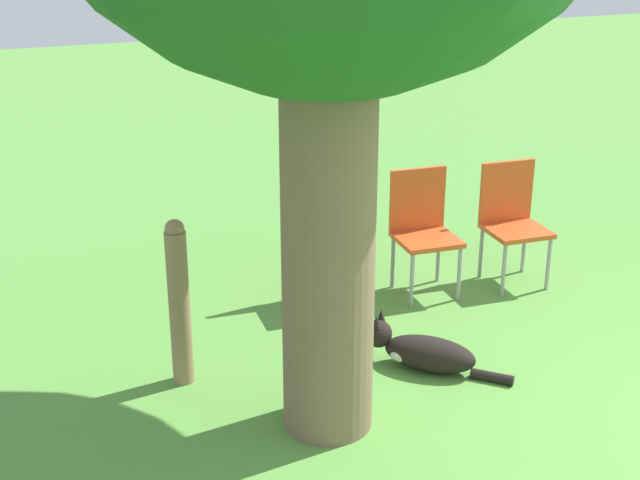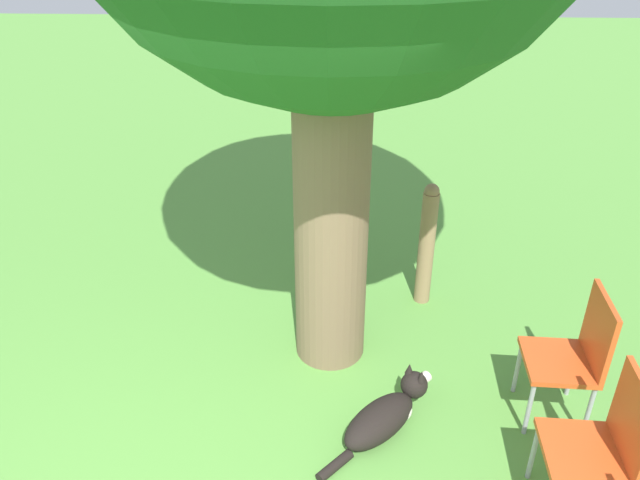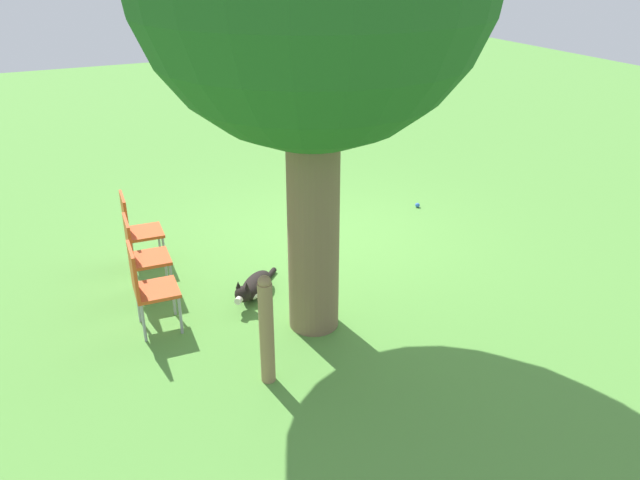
{
  "view_description": "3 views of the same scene",
  "coord_description": "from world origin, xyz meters",
  "px_view_note": "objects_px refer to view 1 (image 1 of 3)",
  "views": [
    {
      "loc": [
        -3.28,
        3.19,
        2.84
      ],
      "look_at": [
        0.78,
        1.63,
        1.13
      ],
      "focal_mm": 50.0,
      "sensor_mm": 36.0,
      "label": 1
    },
    {
      "loc": [
        0.85,
        -2.08,
        3.06
      ],
      "look_at": [
        0.72,
        1.47,
        1.01
      ],
      "focal_mm": 35.0,
      "sensor_mm": 36.0,
      "label": 2
    },
    {
      "loc": [
        3.05,
        6.55,
        3.56
      ],
      "look_at": [
        0.76,
        1.67,
        0.99
      ],
      "focal_mm": 35.0,
      "sensor_mm": 36.0,
      "label": 3
    }
  ],
  "objects_px": {
    "fence_post": "(179,302)",
    "red_chair_0": "(512,215)",
    "dog": "(420,351)",
    "red_chair_1": "(422,224)",
    "red_chair_2": "(328,233)"
  },
  "relations": [
    {
      "from": "red_chair_0",
      "to": "red_chair_2",
      "type": "bearing_deg",
      "value": -93.44
    },
    {
      "from": "fence_post",
      "to": "red_chair_2",
      "type": "bearing_deg",
      "value": -58.47
    },
    {
      "from": "dog",
      "to": "red_chair_2",
      "type": "xyz_separation_m",
      "value": [
        1.16,
        0.17,
        0.41
      ]
    },
    {
      "from": "red_chair_0",
      "to": "red_chair_1",
      "type": "xyz_separation_m",
      "value": [
        0.08,
        0.72,
        0.0
      ]
    },
    {
      "from": "dog",
      "to": "red_chair_1",
      "type": "xyz_separation_m",
      "value": [
        1.08,
        -0.55,
        0.41
      ]
    },
    {
      "from": "fence_post",
      "to": "red_chair_2",
      "type": "relative_size",
      "value": 1.15
    },
    {
      "from": "red_chair_2",
      "to": "red_chair_0",
      "type": "bearing_deg",
      "value": 86.56
    },
    {
      "from": "fence_post",
      "to": "red_chair_0",
      "type": "height_order",
      "value": "fence_post"
    },
    {
      "from": "dog",
      "to": "fence_post",
      "type": "height_order",
      "value": "fence_post"
    },
    {
      "from": "fence_post",
      "to": "red_chair_2",
      "type": "height_order",
      "value": "fence_post"
    },
    {
      "from": "dog",
      "to": "red_chair_0",
      "type": "bearing_deg",
      "value": -98.6
    },
    {
      "from": "red_chair_0",
      "to": "red_chair_2",
      "type": "xyz_separation_m",
      "value": [
        0.16,
        1.44,
        0.0
      ]
    },
    {
      "from": "dog",
      "to": "fence_post",
      "type": "distance_m",
      "value": 1.55
    },
    {
      "from": "dog",
      "to": "red_chair_0",
      "type": "relative_size",
      "value": 0.85
    },
    {
      "from": "fence_post",
      "to": "dog",
      "type": "bearing_deg",
      "value": -104.77
    }
  ]
}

